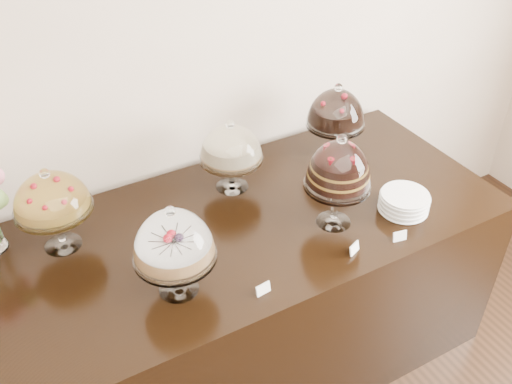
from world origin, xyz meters
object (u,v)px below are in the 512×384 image
cake_stand_sugar_sponge (173,241)px  cake_stand_cheesecake (231,147)px  cake_stand_dark_choco (336,111)px  plate_stack (404,202)px  display_counter (251,293)px  cake_stand_choco_layer (339,168)px  cake_stand_fruit_tart (51,197)px

cake_stand_sugar_sponge → cake_stand_cheesecake: bearing=45.5°
cake_stand_dark_choco → plate_stack: 0.54m
display_counter → cake_stand_cheesecake: size_ratio=6.34×
cake_stand_sugar_sponge → plate_stack: size_ratio=1.84×
plate_stack → display_counter: bearing=156.5°
cake_stand_sugar_sponge → plate_stack: 1.06m
cake_stand_choco_layer → display_counter: bearing=148.6°
display_counter → cake_stand_dark_choco: cake_stand_dark_choco is taller
cake_stand_fruit_tart → cake_stand_cheesecake: bearing=1.5°
cake_stand_sugar_sponge → cake_stand_fruit_tart: bearing=124.4°
cake_stand_choco_layer → cake_stand_dark_choco: 0.51m
display_counter → cake_stand_dark_choco: 0.95m
cake_stand_choco_layer → cake_stand_cheesecake: cake_stand_choco_layer is taller
cake_stand_fruit_tart → cake_stand_dark_choco: bearing=0.1°
plate_stack → cake_stand_fruit_tart: bearing=159.8°
cake_stand_dark_choco → plate_stack: size_ratio=1.87×
cake_stand_fruit_tart → plate_stack: (1.35, -0.50, -0.20)m
cake_stand_dark_choco → cake_stand_fruit_tart: size_ratio=1.06×
cake_stand_dark_choco → cake_stand_cheesecake: bearing=178.2°
cake_stand_dark_choco → plate_stack: (0.02, -0.50, -0.21)m
cake_stand_choco_layer → cake_stand_dark_choco: bearing=55.2°
display_counter → cake_stand_dark_choco: size_ratio=5.58×
display_counter → cake_stand_fruit_tart: 1.04m
cake_stand_dark_choco → cake_stand_fruit_tart: bearing=-179.9°
cake_stand_sugar_sponge → cake_stand_cheesecake: cake_stand_sugar_sponge is taller
cake_stand_sugar_sponge → cake_stand_choco_layer: 0.73m
plate_stack → cake_stand_dark_choco: bearing=92.3°
cake_stand_cheesecake → cake_stand_dark_choco: bearing=-1.8°
display_counter → cake_stand_sugar_sponge: 0.84m
cake_stand_choco_layer → cake_stand_fruit_tart: bearing=158.2°
cake_stand_fruit_tart → plate_stack: size_ratio=1.77×
plate_stack → cake_stand_sugar_sponge: bearing=177.6°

